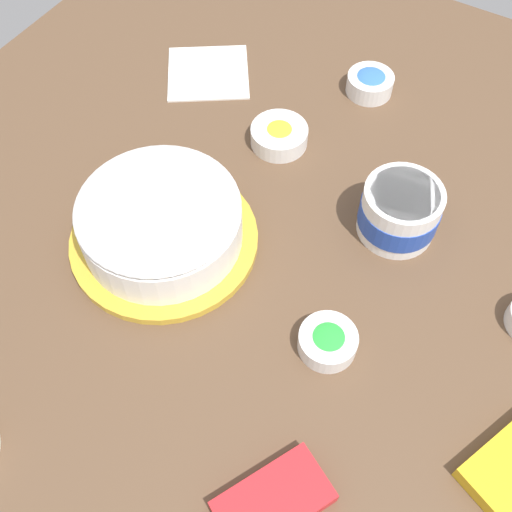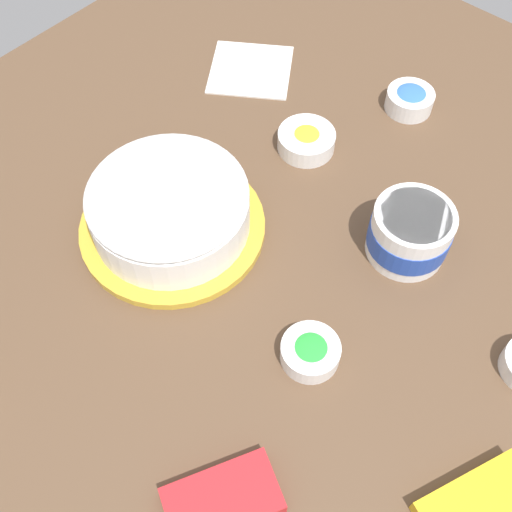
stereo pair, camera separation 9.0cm
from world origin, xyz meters
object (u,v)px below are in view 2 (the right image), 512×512
object	(u,v)px
sprinkle_bowl_green	(310,351)
candy_box_upper	(479,506)
sprinkle_bowl_blue	(410,99)
sprinkle_bowl_yellow	(306,140)
frosted_cake	(170,210)
frosting_tub	(410,232)
candy_box_lower	(222,500)
paper_napkin	(251,69)

from	to	relation	value
sprinkle_bowl_green	candy_box_upper	size ratio (longest dim) A/B	0.56
sprinkle_bowl_blue	sprinkle_bowl_yellow	world-z (taller)	sprinkle_bowl_blue
frosted_cake	sprinkle_bowl_green	bearing A→B (deg)	-95.67
frosted_cake	frosting_tub	world-z (taller)	frosted_cake
frosting_tub	sprinkle_bowl_blue	xyz separation A→B (m)	(0.26, 0.17, -0.02)
frosted_cake	frosting_tub	distance (m)	0.36
frosting_tub	frosted_cake	bearing A→B (deg)	125.07
sprinkle_bowl_green	candy_box_lower	xyz separation A→B (m)	(-0.22, -0.04, -0.01)
frosted_cake	candy_box_upper	distance (m)	0.57
sprinkle_bowl_blue	paper_napkin	size ratio (longest dim) A/B	0.56
sprinkle_bowl_yellow	candy_box_lower	distance (m)	0.59
sprinkle_bowl_green	sprinkle_bowl_yellow	bearing A→B (deg)	39.46
frosting_tub	sprinkle_bowl_blue	size ratio (longest dim) A/B	1.44
frosting_tub	paper_napkin	distance (m)	0.48
candy_box_lower	candy_box_upper	world-z (taller)	same
candy_box_upper	paper_napkin	world-z (taller)	candy_box_upper
candy_box_lower	candy_box_upper	bearing A→B (deg)	-22.58
frosting_tub	paper_napkin	bearing A→B (deg)	71.13
frosting_tub	sprinkle_bowl_green	world-z (taller)	frosting_tub
frosting_tub	paper_napkin	world-z (taller)	frosting_tub
sprinkle_bowl_blue	sprinkle_bowl_green	size ratio (longest dim) A/B	1.04
sprinkle_bowl_blue	sprinkle_bowl_green	bearing A→B (deg)	-161.09
frosted_cake	candy_box_lower	bearing A→B (deg)	-126.32
paper_napkin	candy_box_lower	bearing A→B (deg)	-140.94
paper_napkin	sprinkle_bowl_blue	bearing A→B (deg)	-68.51
frosted_cake	sprinkle_bowl_yellow	xyz separation A→B (m)	(0.27, -0.05, -0.03)
frosting_tub	sprinkle_bowl_blue	bearing A→B (deg)	32.56
sprinkle_bowl_yellow	candy_box_upper	world-z (taller)	sprinkle_bowl_yellow
frosting_tub	sprinkle_bowl_yellow	world-z (taller)	frosting_tub
frosted_cake	paper_napkin	bearing A→B (deg)	23.52
sprinkle_bowl_blue	sprinkle_bowl_green	xyz separation A→B (m)	(-0.50, -0.17, -0.00)
paper_napkin	sprinkle_bowl_yellow	bearing A→B (deg)	-113.14
frosting_tub	candy_box_upper	xyz separation A→B (m)	(-0.26, -0.28, -0.03)
sprinkle_bowl_green	candy_box_upper	distance (m)	0.27
sprinkle_bowl_green	paper_napkin	bearing A→B (deg)	49.29
frosted_cake	paper_napkin	size ratio (longest dim) A/B	1.92
candy_box_lower	paper_napkin	xyz separation A→B (m)	(0.61, 0.49, -0.01)
frosted_cake	sprinkle_bowl_yellow	distance (m)	0.28
frosted_cake	paper_napkin	distance (m)	0.39
sprinkle_bowl_blue	sprinkle_bowl_green	distance (m)	0.53
sprinkle_bowl_blue	candy_box_upper	bearing A→B (deg)	-139.63
frosted_cake	candy_box_upper	xyz separation A→B (m)	(-0.05, -0.57, -0.04)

